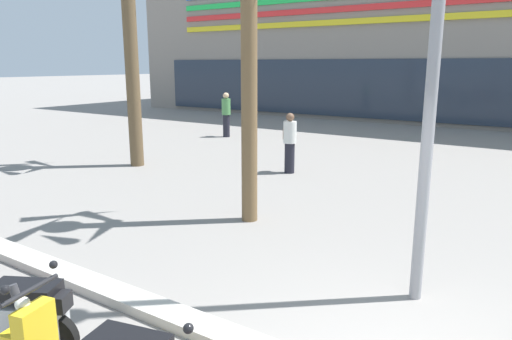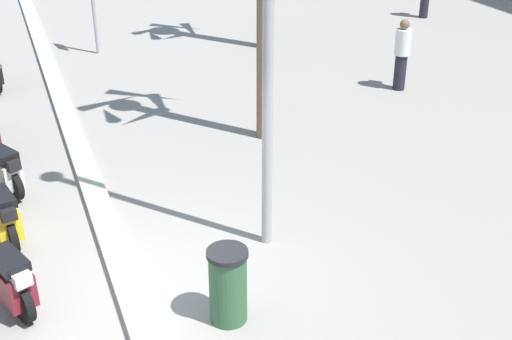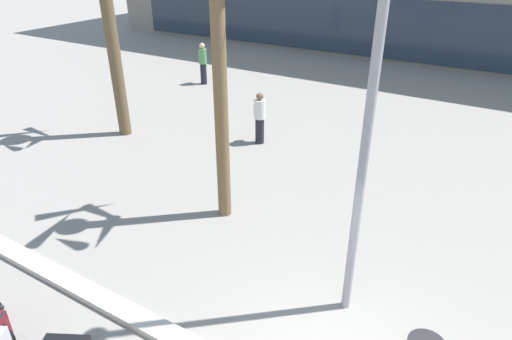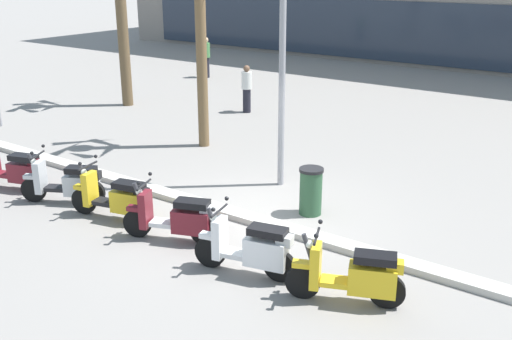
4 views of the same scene
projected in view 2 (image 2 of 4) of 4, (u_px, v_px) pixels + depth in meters
name	position (u px, v px, depth m)	size (l,w,h in m)	color
ground_plane	(146.00, 296.00, 8.32)	(200.00, 200.00, 0.00)	gray
curb_strip	(131.00, 295.00, 8.23)	(60.00, 0.36, 0.12)	#BCB7AD
scooter_maroon_mid_rear	(1.00, 270.00, 8.04)	(1.70, 0.86, 1.17)	black
pedestrian_by_palm_tree	(402.00, 53.00, 14.49)	(0.44, 0.40, 1.56)	black
litter_bin	(228.00, 285.00, 7.72)	(0.48, 0.48, 0.95)	#2D5638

